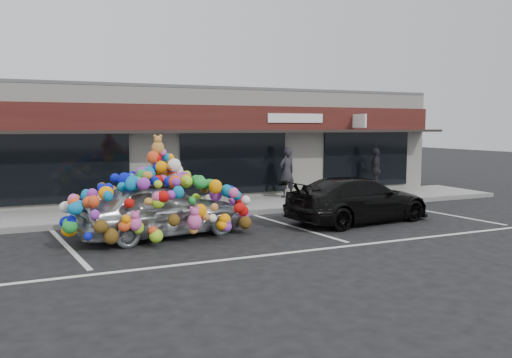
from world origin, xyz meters
name	(u,v)px	position (x,y,z in m)	size (l,w,h in m)	color
ground	(202,237)	(0.00, 0.00, 0.00)	(90.00, 90.00, 0.00)	black
shop_building	(139,143)	(0.00, 8.44, 2.16)	(24.00, 7.20, 4.31)	white
sidewalk	(166,210)	(0.00, 4.00, 0.07)	(26.00, 3.00, 0.15)	#9C9C96
kerb	(177,218)	(0.00, 2.50, 0.07)	(26.00, 0.18, 0.16)	slate
parking_stripe_left	(68,247)	(-3.20, 0.20, 0.00)	(0.12, 4.40, 0.01)	silver
parking_stripe_mid	(295,227)	(2.80, 0.20, 0.00)	(0.12, 4.40, 0.01)	silver
parking_stripe_right	(442,214)	(8.20, 0.20, 0.00)	(0.12, 4.40, 0.01)	silver
lane_line	(315,250)	(2.00, -2.30, 0.00)	(14.00, 0.12, 0.01)	silver
toy_car	(161,203)	(-0.93, 0.49, 0.88)	(3.03, 4.71, 2.60)	gray
black_sedan	(358,199)	(4.88, 0.15, 0.67)	(4.63, 1.88, 1.34)	black
pedestrian_a	(287,173)	(4.80, 4.66, 1.09)	(0.69, 0.45, 1.89)	black
pedestrian_c	(375,170)	(8.91, 4.72, 1.05)	(0.44, 1.06, 1.81)	black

